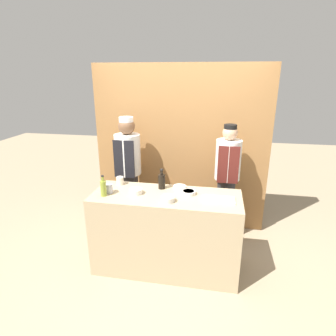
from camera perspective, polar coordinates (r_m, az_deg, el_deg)
ground_plane at (r=3.67m, az=-0.38°, el=-19.30°), size 14.00×14.00×0.00m
cabinet_wall at (r=4.19m, az=2.56°, el=4.03°), size 2.54×0.18×2.40m
counter at (r=3.40m, az=-0.39°, el=-12.92°), size 1.69×0.64×0.96m
sauce_bowl_purple at (r=3.01m, az=-0.07°, el=-6.26°), size 0.15×0.15×0.06m
sauce_bowl_orange at (r=3.32m, az=2.38°, el=-3.94°), size 0.15×0.15×0.04m
sauce_bowl_white at (r=3.22m, az=-6.54°, el=-4.65°), size 0.15×0.15×0.06m
sauce_bowl_green at (r=3.19m, az=4.21°, el=-4.94°), size 0.16×0.16×0.04m
cutting_board at (r=3.09m, az=10.20°, el=-6.33°), size 0.35×0.18×0.02m
bottle_oil at (r=3.20m, az=-13.00°, el=-3.96°), size 0.06×0.06×0.24m
bottle_soy at (r=3.31m, az=-1.28°, el=-2.64°), size 0.08×0.08×0.24m
cup_steel at (r=3.28m, az=-11.86°, el=-4.09°), size 0.08×0.08×0.10m
cup_cream at (r=3.49m, az=-9.73°, el=-2.57°), size 0.09×0.09×0.10m
chef_left at (r=4.03m, az=-8.02°, el=-0.72°), size 0.36×0.36×1.71m
chef_right at (r=3.86m, az=11.83°, el=-2.40°), size 0.33×0.33×1.65m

